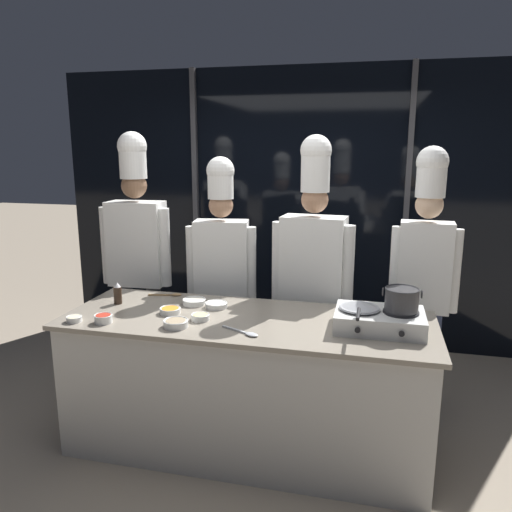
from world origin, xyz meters
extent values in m
plane|color=gray|center=(0.00, 0.00, 0.00)|extent=(24.00, 24.00, 0.00)
cube|color=black|center=(0.00, 1.96, 1.35)|extent=(4.87, 0.04, 2.70)
cube|color=#47474C|center=(-1.04, 1.91, 1.35)|extent=(0.05, 0.05, 2.70)
cube|color=#47474C|center=(1.04, 1.91, 1.35)|extent=(0.05, 0.05, 2.70)
cube|color=beige|center=(0.00, 0.00, 0.43)|extent=(2.27, 0.81, 0.87)
cube|color=gray|center=(0.00, 0.00, 0.88)|extent=(2.34, 0.85, 0.03)
cube|color=silver|center=(0.81, 0.00, 0.95)|extent=(0.52, 0.37, 0.11)
cylinder|color=black|center=(0.69, 0.00, 1.01)|extent=(0.21, 0.21, 0.01)
cylinder|color=black|center=(0.69, -0.19, 0.95)|extent=(0.03, 0.01, 0.03)
cylinder|color=black|center=(0.93, 0.00, 1.01)|extent=(0.21, 0.21, 0.01)
cylinder|color=black|center=(0.93, -0.19, 0.95)|extent=(0.03, 0.01, 0.03)
cylinder|color=#ADAFB5|center=(0.69, 0.00, 1.02)|extent=(0.23, 0.23, 0.01)
cone|color=#ADAFB5|center=(0.69, 0.00, 1.04)|extent=(0.25, 0.25, 0.05)
cylinder|color=black|center=(0.69, -0.21, 1.05)|extent=(0.02, 0.18, 0.02)
cylinder|color=#333335|center=(0.93, 0.00, 1.08)|extent=(0.19, 0.19, 0.13)
torus|color=#333335|center=(0.93, 0.00, 1.15)|extent=(0.20, 0.20, 0.01)
torus|color=#333335|center=(0.82, 0.00, 1.13)|extent=(0.01, 0.05, 0.05)
torus|color=#333335|center=(1.04, 0.00, 1.13)|extent=(0.01, 0.05, 0.05)
cylinder|color=#332319|center=(-0.94, 0.08, 0.95)|extent=(0.06, 0.06, 0.12)
cone|color=white|center=(-0.94, 0.08, 1.03)|extent=(0.05, 0.05, 0.03)
cylinder|color=white|center=(-0.38, -0.25, 0.92)|extent=(0.15, 0.15, 0.04)
torus|color=white|center=(-0.38, -0.25, 0.94)|extent=(0.15, 0.15, 0.01)
cylinder|color=#9E896B|center=(-0.38, -0.25, 0.93)|extent=(0.12, 0.12, 0.02)
cylinder|color=white|center=(-0.84, -0.29, 0.92)|extent=(0.11, 0.11, 0.05)
torus|color=white|center=(-0.84, -0.29, 0.94)|extent=(0.11, 0.11, 0.01)
cylinder|color=#B22D1E|center=(-0.84, -0.29, 0.93)|extent=(0.09, 0.09, 0.03)
cylinder|color=white|center=(-0.51, -0.03, 0.91)|extent=(0.14, 0.14, 0.03)
torus|color=white|center=(-0.51, -0.03, 0.93)|extent=(0.14, 0.14, 0.01)
cylinder|color=orange|center=(-0.51, -0.03, 0.92)|extent=(0.11, 0.11, 0.02)
cylinder|color=white|center=(-0.25, 0.16, 0.91)|extent=(0.15, 0.15, 0.03)
torus|color=white|center=(-0.25, 0.16, 0.93)|extent=(0.15, 0.15, 0.01)
cylinder|color=silver|center=(-0.25, 0.16, 0.92)|extent=(0.12, 0.12, 0.02)
cylinder|color=white|center=(-0.42, 0.19, 0.91)|extent=(0.16, 0.16, 0.03)
torus|color=white|center=(-0.42, 0.19, 0.93)|extent=(0.16, 0.16, 0.01)
cylinder|color=silver|center=(-0.42, 0.19, 0.92)|extent=(0.13, 0.13, 0.02)
cylinder|color=white|center=(-1.03, -0.31, 0.91)|extent=(0.09, 0.09, 0.03)
torus|color=white|center=(-1.03, -0.31, 0.93)|extent=(0.10, 0.10, 0.01)
cylinder|color=beige|center=(-1.03, -0.31, 0.92)|extent=(0.08, 0.08, 0.02)
cylinder|color=white|center=(-0.27, -0.10, 0.91)|extent=(0.11, 0.11, 0.04)
torus|color=white|center=(-0.27, -0.10, 0.93)|extent=(0.12, 0.12, 0.01)
cylinder|color=#E0C689|center=(-0.27, -0.10, 0.92)|extent=(0.09, 0.09, 0.02)
cube|color=olive|center=(-0.74, 0.32, 0.90)|extent=(0.16, 0.05, 0.01)
ellipsoid|color=olive|center=(-0.62, 0.35, 0.90)|extent=(0.09, 0.06, 0.02)
cube|color=#B2B5BA|center=(-0.02, -0.22, 0.90)|extent=(0.17, 0.09, 0.01)
ellipsoid|color=#B2B5BA|center=(0.10, -0.28, 0.90)|extent=(0.10, 0.09, 0.02)
cylinder|color=#4C4C51|center=(-0.99, 0.75, 0.42)|extent=(0.12, 0.12, 0.84)
cylinder|color=#4C4C51|center=(-1.23, 0.73, 0.42)|extent=(0.12, 0.12, 0.84)
cube|color=white|center=(-1.11, 0.74, 1.19)|extent=(0.46, 0.25, 0.68)
cylinder|color=white|center=(-0.86, 0.72, 1.17)|extent=(0.09, 0.09, 0.63)
cylinder|color=white|center=(-1.36, 0.69, 1.17)|extent=(0.09, 0.09, 0.63)
sphere|color=brown|center=(-1.11, 0.74, 1.65)|extent=(0.20, 0.20, 0.20)
cylinder|color=white|center=(-1.11, 0.74, 1.83)|extent=(0.21, 0.21, 0.25)
sphere|color=white|center=(-1.11, 0.74, 1.96)|extent=(0.23, 0.23, 0.23)
cylinder|color=#2D3856|center=(-0.27, 0.72, 0.39)|extent=(0.11, 0.11, 0.78)
cylinder|color=#2D3856|center=(-0.49, 0.68, 0.39)|extent=(0.11, 0.11, 0.78)
cube|color=white|center=(-0.38, 0.70, 1.09)|extent=(0.44, 0.28, 0.63)
cylinder|color=white|center=(-0.15, 0.70, 1.07)|extent=(0.08, 0.08, 0.58)
cylinder|color=white|center=(-0.60, 0.63, 1.07)|extent=(0.08, 0.08, 0.58)
sphere|color=#A87A5B|center=(-0.38, 0.70, 1.52)|extent=(0.19, 0.19, 0.19)
cylinder|color=white|center=(-0.38, 0.70, 1.68)|extent=(0.19, 0.19, 0.21)
sphere|color=white|center=(-0.38, 0.70, 1.78)|extent=(0.21, 0.21, 0.21)
cylinder|color=#232326|center=(0.46, 0.62, 0.41)|extent=(0.12, 0.12, 0.81)
cylinder|color=#232326|center=(0.21, 0.65, 0.41)|extent=(0.12, 0.12, 0.81)
cube|color=white|center=(0.34, 0.64, 1.14)|extent=(0.48, 0.28, 0.66)
cylinder|color=white|center=(0.59, 0.57, 1.12)|extent=(0.09, 0.09, 0.60)
cylinder|color=white|center=(0.08, 0.62, 1.12)|extent=(0.09, 0.09, 0.60)
sphere|color=#A87A5B|center=(0.34, 0.64, 1.59)|extent=(0.19, 0.19, 0.19)
cylinder|color=white|center=(0.34, 0.64, 1.79)|extent=(0.20, 0.20, 0.29)
sphere|color=white|center=(0.34, 0.64, 1.93)|extent=(0.22, 0.22, 0.22)
cylinder|color=#2D3856|center=(1.22, 0.72, 0.40)|extent=(0.09, 0.09, 0.80)
cylinder|color=#2D3856|center=(1.02, 0.73, 0.40)|extent=(0.09, 0.09, 0.80)
cube|color=white|center=(1.12, 0.72, 1.12)|extent=(0.37, 0.21, 0.65)
cylinder|color=white|center=(1.32, 0.68, 1.11)|extent=(0.07, 0.07, 0.59)
cylinder|color=white|center=(0.91, 0.71, 1.11)|extent=(0.07, 0.07, 0.59)
sphere|color=beige|center=(1.12, 0.72, 1.56)|extent=(0.19, 0.19, 0.19)
cylinder|color=white|center=(1.12, 0.72, 1.74)|extent=(0.20, 0.20, 0.24)
sphere|color=white|center=(1.12, 0.72, 1.86)|extent=(0.22, 0.22, 0.22)
camera|label=1|loc=(0.76, -2.90, 1.96)|focal=35.00mm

